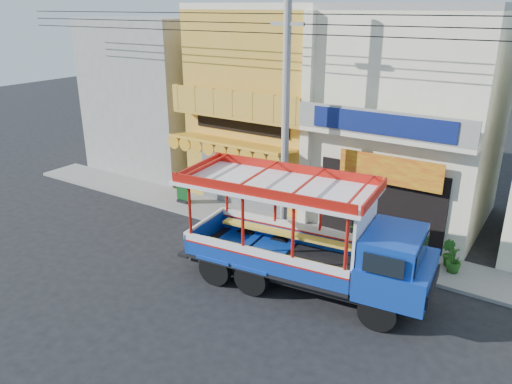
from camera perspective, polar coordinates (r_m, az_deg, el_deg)
ground at (r=15.70m, az=0.13°, el=-10.74°), size 90.00×90.00×0.00m
sidewalk at (r=18.74m, az=6.85°, el=-5.17°), size 30.00×2.00×0.12m
shophouse_left at (r=22.65m, az=2.69°, el=10.27°), size 6.00×7.50×8.24m
shophouse_right at (r=20.33m, az=17.55°, el=8.14°), size 6.00×6.75×8.24m
party_pilaster at (r=18.58m, az=5.78°, el=7.55°), size 0.35×0.30×8.00m
filler_building_left at (r=26.91m, az=-10.44°, el=10.94°), size 6.00×6.00×7.60m
utility_pole at (r=16.96m, az=3.87°, el=9.92°), size 28.00×0.26×9.00m
songthaew_truck at (r=14.71m, az=7.49°, el=-5.65°), size 7.78×3.21×3.53m
green_sign at (r=21.76m, az=-8.30°, el=-0.08°), size 0.68×0.32×1.04m
potted_plant_a at (r=18.26m, az=11.81°, el=-4.46°), size 0.97×1.02×0.89m
potted_plant_b at (r=17.60m, az=21.11°, el=-6.54°), size 0.61×0.59×0.86m
potted_plant_c at (r=17.23m, az=21.69°, el=-7.20°), size 0.50×0.50×0.87m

